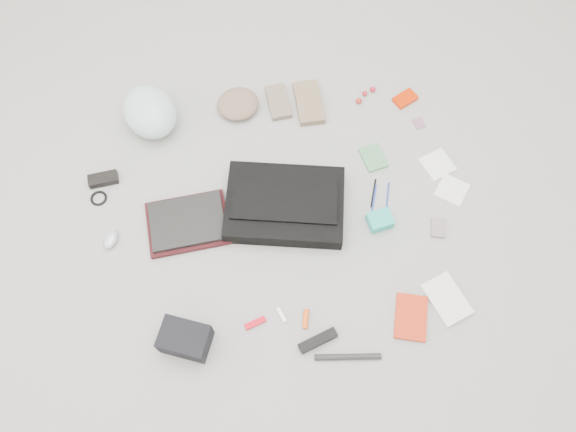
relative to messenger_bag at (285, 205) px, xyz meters
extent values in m
plane|color=gray|center=(0.00, -0.06, -0.04)|extent=(4.00, 4.00, 0.00)
cube|color=black|center=(0.00, 0.00, 0.00)|extent=(0.55, 0.45, 0.08)
cube|color=black|center=(0.00, 0.00, 0.05)|extent=(0.47, 0.29, 0.01)
cube|color=#391013|center=(-0.41, 0.00, -0.03)|extent=(0.34, 0.26, 0.02)
cube|color=black|center=(-0.41, 0.00, -0.01)|extent=(0.31, 0.23, 0.02)
ellipsoid|color=silver|center=(-0.51, 0.53, 0.04)|extent=(0.32, 0.35, 0.17)
ellipsoid|color=#7A614F|center=(-0.12, 0.54, -0.01)|extent=(0.22, 0.21, 0.07)
cube|color=#7A6656|center=(0.06, 0.53, -0.03)|extent=(0.10, 0.19, 0.03)
cube|color=#7E6951|center=(0.20, 0.50, -0.02)|extent=(0.12, 0.23, 0.03)
cube|color=black|center=(-0.75, 0.26, -0.02)|extent=(0.13, 0.06, 0.03)
torus|color=black|center=(-0.77, 0.18, -0.04)|extent=(0.08, 0.08, 0.01)
ellipsoid|color=#A5A3B7|center=(-0.73, -0.02, -0.02)|extent=(0.08, 0.10, 0.03)
cube|color=black|center=(-0.46, -0.49, 0.02)|extent=(0.21, 0.19, 0.12)
cube|color=red|center=(-0.19, -0.46, -0.03)|extent=(0.09, 0.04, 0.01)
cylinder|color=white|center=(-0.09, -0.45, -0.03)|extent=(0.04, 0.06, 0.02)
cylinder|color=#E54D12|center=(0.00, -0.48, -0.03)|extent=(0.04, 0.08, 0.02)
cube|color=black|center=(0.03, -0.57, -0.03)|extent=(0.16, 0.08, 0.03)
cylinder|color=black|center=(0.13, -0.65, -0.03)|extent=(0.25, 0.06, 0.02)
cube|color=red|center=(0.40, -0.54, -0.03)|extent=(0.17, 0.21, 0.02)
cube|color=silver|center=(0.56, -0.50, -0.03)|extent=(0.18, 0.22, 0.02)
cube|color=#478053|center=(0.42, 0.18, -0.03)|extent=(0.11, 0.14, 0.01)
cylinder|color=#1E37A0|center=(0.38, -0.02, -0.04)|extent=(0.05, 0.13, 0.01)
cylinder|color=black|center=(0.38, 0.01, -0.04)|extent=(0.06, 0.13, 0.01)
cylinder|color=navy|center=(0.44, -0.02, -0.04)|extent=(0.05, 0.13, 0.01)
cube|color=#1EB6A7|center=(0.38, -0.13, -0.02)|extent=(0.11, 0.09, 0.05)
cube|color=gray|center=(0.61, -0.20, -0.03)|extent=(0.08, 0.10, 0.02)
cube|color=silver|center=(0.69, 0.10, -0.04)|extent=(0.16, 0.16, 0.01)
cube|color=silver|center=(0.72, -0.03, -0.04)|extent=(0.17, 0.17, 0.01)
sphere|color=#AA261E|center=(0.43, 0.48, -0.03)|extent=(0.04, 0.04, 0.03)
sphere|color=#A61A25|center=(0.46, 0.51, -0.03)|extent=(0.03, 0.03, 0.02)
sphere|color=red|center=(0.50, 0.53, -0.03)|extent=(0.03, 0.03, 0.03)
cube|color=red|center=(0.64, 0.45, -0.03)|extent=(0.12, 0.10, 0.02)
cube|color=gray|center=(0.67, 0.32, -0.04)|extent=(0.05, 0.06, 0.00)
camera|label=1|loc=(-0.16, -0.99, 2.10)|focal=35.00mm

